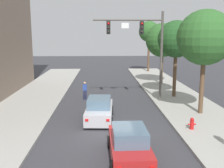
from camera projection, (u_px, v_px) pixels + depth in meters
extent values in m
plane|color=#38383D|center=(110.00, 136.00, 15.09)|extent=(120.00, 120.00, 0.00)
cube|color=#A8A59E|center=(221.00, 133.00, 15.32)|extent=(5.00, 60.00, 0.15)
cylinder|color=#514C47|center=(161.00, 57.00, 22.12)|extent=(0.20, 0.20, 7.50)
cylinder|color=#514C47|center=(128.00, 20.00, 21.45)|extent=(5.71, 0.14, 0.14)
cube|color=black|center=(142.00, 28.00, 21.61)|extent=(0.32, 0.28, 1.05)
sphere|color=red|center=(142.00, 24.00, 21.40)|extent=(0.18, 0.18, 0.18)
sphere|color=#2D2823|center=(142.00, 28.00, 21.46)|extent=(0.18, 0.18, 0.18)
sphere|color=#2D2823|center=(142.00, 32.00, 21.52)|extent=(0.18, 0.18, 0.18)
cube|color=black|center=(108.00, 28.00, 21.51)|extent=(0.32, 0.28, 1.05)
sphere|color=red|center=(108.00, 23.00, 21.30)|extent=(0.18, 0.18, 0.18)
sphere|color=#2D2823|center=(108.00, 28.00, 21.36)|extent=(0.18, 0.18, 0.18)
sphere|color=#2D2823|center=(108.00, 32.00, 21.42)|extent=(0.18, 0.18, 0.18)
cube|color=white|center=(125.00, 26.00, 21.51)|extent=(0.60, 0.03, 0.44)
cube|color=#B7B7BC|center=(100.00, 112.00, 17.91)|extent=(1.93, 4.29, 0.80)
cube|color=slate|center=(99.00, 102.00, 17.63)|extent=(1.61, 2.08, 0.64)
cylinder|color=black|center=(90.00, 110.00, 19.25)|extent=(0.26, 0.65, 0.64)
cylinder|color=black|center=(112.00, 110.00, 19.22)|extent=(0.26, 0.65, 0.64)
cylinder|color=black|center=(86.00, 121.00, 16.69)|extent=(0.26, 0.65, 0.64)
cylinder|color=black|center=(111.00, 122.00, 16.66)|extent=(0.26, 0.65, 0.64)
cube|color=red|center=(87.00, 120.00, 15.82)|extent=(0.20, 0.05, 0.14)
cube|color=red|center=(108.00, 120.00, 15.79)|extent=(0.20, 0.05, 0.14)
cube|color=#B21E1E|center=(129.00, 148.00, 12.18)|extent=(1.78, 4.23, 0.80)
cube|color=slate|center=(129.00, 135.00, 11.90)|extent=(1.54, 2.03, 0.64)
cylinder|color=black|center=(110.00, 142.00, 13.45)|extent=(0.23, 0.64, 0.64)
cylinder|color=black|center=(141.00, 141.00, 13.54)|extent=(0.23, 0.64, 0.64)
cylinder|color=black|center=(113.00, 167.00, 10.90)|extent=(0.23, 0.64, 0.64)
cylinder|color=black|center=(152.00, 166.00, 10.99)|extent=(0.23, 0.64, 0.64)
cube|color=red|center=(152.00, 168.00, 10.11)|extent=(0.20, 0.04, 0.14)
cylinder|color=#232847|center=(84.00, 95.00, 23.62)|extent=(0.14, 0.14, 0.85)
cylinder|color=#232847|center=(86.00, 95.00, 23.63)|extent=(0.14, 0.14, 0.85)
cube|color=#2D4799|center=(85.00, 87.00, 23.49)|extent=(0.36, 0.22, 0.56)
sphere|color=tan|center=(85.00, 83.00, 23.42)|extent=(0.22, 0.22, 0.22)
cylinder|color=red|center=(192.00, 125.00, 15.77)|extent=(0.24, 0.24, 0.55)
sphere|color=red|center=(192.00, 119.00, 15.71)|extent=(0.22, 0.22, 0.22)
cylinder|color=red|center=(189.00, 124.00, 15.76)|extent=(0.12, 0.09, 0.09)
cylinder|color=red|center=(195.00, 124.00, 15.77)|extent=(0.12, 0.09, 0.09)
cylinder|color=brown|center=(202.00, 86.00, 18.77)|extent=(0.32, 0.32, 3.96)
sphere|color=#2D6028|center=(205.00, 38.00, 18.15)|extent=(3.86, 3.86, 3.86)
cylinder|color=brown|center=(175.00, 75.00, 24.03)|extent=(0.32, 0.32, 3.99)
sphere|color=#235123|center=(176.00, 39.00, 23.44)|extent=(3.32, 3.32, 3.32)
cylinder|color=brown|center=(162.00, 68.00, 30.45)|extent=(0.32, 0.32, 3.58)
sphere|color=#2D6028|center=(163.00, 40.00, 29.86)|extent=(3.85, 3.85, 3.85)
cylinder|color=brown|center=(148.00, 55.00, 40.93)|extent=(0.32, 0.32, 4.95)
sphere|color=#2D6028|center=(149.00, 32.00, 40.27)|extent=(3.18, 3.18, 3.18)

